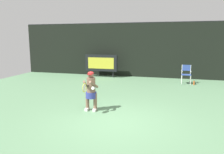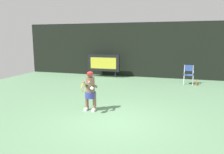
{
  "view_description": "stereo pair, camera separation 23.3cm",
  "coord_description": "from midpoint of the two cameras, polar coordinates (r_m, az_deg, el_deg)",
  "views": [
    {
      "loc": [
        1.62,
        -6.35,
        2.58
      ],
      "look_at": [
        -0.68,
        2.08,
        1.05
      ],
      "focal_mm": 35.29,
      "sensor_mm": 36.0,
      "label": 1
    },
    {
      "loc": [
        1.84,
        -6.29,
        2.58
      ],
      "look_at": [
        -0.68,
        2.08,
        1.05
      ],
      "focal_mm": 35.29,
      "sensor_mm": 36.0,
      "label": 2
    }
  ],
  "objects": [
    {
      "name": "backdrop_screen",
      "position": [
        14.94,
        8.62,
        6.87
      ],
      "size": [
        18.0,
        0.12,
        3.66
      ],
      "color": "black",
      "rests_on": "ground"
    },
    {
      "name": "ground",
      "position": [
        6.88,
        -0.48,
        -12.19
      ],
      "size": [
        18.0,
        22.0,
        0.03
      ],
      "color": "#5B865E"
    },
    {
      "name": "water_bottle",
      "position": [
        13.14,
        20.0,
        -1.45
      ],
      "size": [
        0.07,
        0.07,
        0.27
      ],
      "color": "orange",
      "rests_on": "ground"
    },
    {
      "name": "umpire_chair",
      "position": [
        13.33,
        18.21,
        0.97
      ],
      "size": [
        0.52,
        0.44,
        1.08
      ],
      "color": "white",
      "rests_on": "ground"
    },
    {
      "name": "tennis_player",
      "position": [
        7.95,
        -6.3,
        -3.31
      ],
      "size": [
        0.53,
        0.61,
        1.43
      ],
      "color": "white",
      "rests_on": "ground"
    },
    {
      "name": "tennis_racket",
      "position": [
        7.47,
        -7.98,
        -2.72
      ],
      "size": [
        0.03,
        0.6,
        0.31
      ],
      "rotation": [
        0.0,
        0.0,
        -0.21
      ],
      "color": "black"
    },
    {
      "name": "scoreboard",
      "position": [
        14.92,
        -3.26,
        3.63
      ],
      "size": [
        2.2,
        0.21,
        1.5
      ],
      "color": "black",
      "rests_on": "ground"
    }
  ]
}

